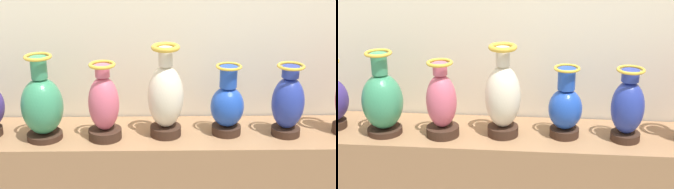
# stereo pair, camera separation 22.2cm
# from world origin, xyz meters

# --- Properties ---
(back_wall) EXTENTS (4.49, 0.14, 3.02)m
(back_wall) POSITION_xyz_m (0.00, 0.25, 1.53)
(back_wall) COLOR beige
(back_wall) RESTS_ON ground_plane
(vase_jade) EXTENTS (0.18, 0.18, 0.39)m
(vase_jade) POSITION_xyz_m (-0.56, -0.06, 1.18)
(vase_jade) COLOR #382319
(vase_jade) RESTS_ON display_shelf
(vase_rose) EXTENTS (0.15, 0.15, 0.35)m
(vase_rose) POSITION_xyz_m (-0.28, -0.06, 1.18)
(vase_rose) COLOR #382319
(vase_rose) RESTS_ON display_shelf
(vase_ivory) EXTENTS (0.16, 0.16, 0.42)m
(vase_ivory) POSITION_xyz_m (-0.01, -0.03, 1.21)
(vase_ivory) COLOR #382319
(vase_ivory) RESTS_ON display_shelf
(vase_sapphire) EXTENTS (0.15, 0.15, 0.33)m
(vase_sapphire) POSITION_xyz_m (0.27, -0.02, 1.16)
(vase_sapphire) COLOR #382319
(vase_sapphire) RESTS_ON display_shelf
(vase_cobalt) EXTENTS (0.15, 0.15, 0.33)m
(vase_cobalt) POSITION_xyz_m (0.54, -0.03, 1.18)
(vase_cobalt) COLOR #382319
(vase_cobalt) RESTS_ON display_shelf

